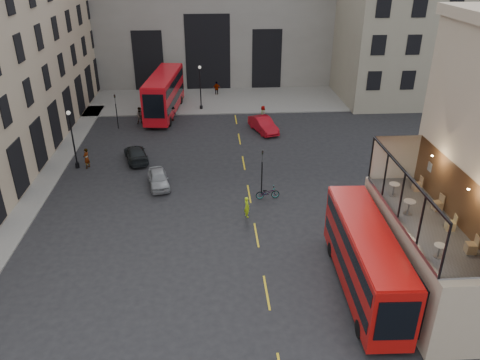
{
  "coord_description": "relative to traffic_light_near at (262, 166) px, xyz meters",
  "views": [
    {
      "loc": [
        -4.95,
        -21.01,
        17.88
      ],
      "look_at": [
        -2.97,
        8.57,
        3.0
      ],
      "focal_mm": 35.0,
      "sensor_mm": 36.0,
      "label": 1
    }
  ],
  "objects": [
    {
      "name": "traffic_light_near",
      "position": [
        0.0,
        0.0,
        0.0
      ],
      "size": [
        0.16,
        0.2,
        3.8
      ],
      "color": "black",
      "rests_on": "ground"
    },
    {
      "name": "cafe_table_mid",
      "position": [
        6.8,
        -11.4,
        2.72
      ],
      "size": [
        0.66,
        0.66,
        0.82
      ],
      "color": "beige",
      "rests_on": "cafe_floor"
    },
    {
      "name": "pavement_far",
      "position": [
        -5.0,
        26.0,
        -2.36
      ],
      "size": [
        40.0,
        12.0,
        0.12
      ],
      "primitive_type": "cube",
      "color": "slate",
      "rests_on": "ground"
    },
    {
      "name": "bus_near",
      "position": [
        4.5,
        -12.07,
        -0.1
      ],
      "size": [
        2.72,
        10.44,
        4.14
      ],
      "color": "#B30F0C",
      "rests_on": "ground"
    },
    {
      "name": "pedestrian_c",
      "position": [
        -2.96,
        28.0,
        -1.51
      ],
      "size": [
        1.11,
        0.54,
        1.84
      ],
      "primitive_type": "imported",
      "rotation": [
        0.0,
        0.0,
        3.23
      ],
      "color": "gray",
      "rests_on": "ground"
    },
    {
      "name": "cafe_table_far",
      "position": [
        6.75,
        -9.25,
        2.69
      ],
      "size": [
        0.62,
        0.62,
        0.78
      ],
      "color": "white",
      "rests_on": "cafe_floor"
    },
    {
      "name": "pedestrian_b",
      "position": [
        -8.18,
        18.23,
        -1.6
      ],
      "size": [
        1.08,
        1.23,
        1.65
      ],
      "primitive_type": "imported",
      "rotation": [
        0.0,
        0.0,
        1.02
      ],
      "color": "gray",
      "rests_on": "ground"
    },
    {
      "name": "pedestrian_d",
      "position": [
        2.04,
        17.5,
        -1.56
      ],
      "size": [
        0.72,
        0.94,
        1.74
      ],
      "primitive_type": "imported",
      "rotation": [
        0.0,
        0.0,
        1.78
      ],
      "color": "gray",
      "rests_on": "ground"
    },
    {
      "name": "cyclist",
      "position": [
        -1.47,
        -3.49,
        -1.62
      ],
      "size": [
        0.56,
        0.69,
        1.62
      ],
      "primitive_type": "imported",
      "rotation": [
        0.0,
        0.0,
        1.91
      ],
      "color": "#B6E117",
      "rests_on": "ground"
    },
    {
      "name": "car_c",
      "position": [
        -10.9,
        7.23,
        -1.77
      ],
      "size": [
        2.98,
        4.82,
        1.3
      ],
      "primitive_type": "imported",
      "rotation": [
        0.0,
        0.0,
        3.42
      ],
      "color": "black",
      "rests_on": "ground"
    },
    {
      "name": "ground",
      "position": [
        1.0,
        -12.0,
        -2.42
      ],
      "size": [
        140.0,
        140.0,
        0.0
      ],
      "primitive_type": "plane",
      "color": "black",
      "rests_on": "ground"
    },
    {
      "name": "cafe_chair_b",
      "position": [
        8.38,
        -13.1,
        2.44
      ],
      "size": [
        0.5,
        0.5,
        0.89
      ],
      "color": "#DEC080",
      "rests_on": "cafe_floor"
    },
    {
      "name": "car_b",
      "position": [
        1.7,
        13.97,
        -1.65
      ],
      "size": [
        3.08,
        5.0,
        1.56
      ],
      "primitive_type": "imported",
      "rotation": [
        0.0,
        0.0,
        0.33
      ],
      "color": "#9C0914",
      "rests_on": "ground"
    },
    {
      "name": "pedestrian_e",
      "position": [
        -15.08,
        5.94,
        -1.49
      ],
      "size": [
        0.68,
        0.8,
        1.86
      ],
      "primitive_type": "imported",
      "rotation": [
        0.0,
        0.0,
        4.3
      ],
      "color": "gray",
      "rests_on": "ground"
    },
    {
      "name": "cafe_floor",
      "position": [
        7.5,
        -12.0,
        2.12
      ],
      "size": [
        3.0,
        10.0,
        0.1
      ],
      "primitive_type": "cube",
      "color": "slate",
      "rests_on": "host_frontage"
    },
    {
      "name": "bicycle",
      "position": [
        0.39,
        -0.83,
        -1.93
      ],
      "size": [
        1.93,
        0.81,
        0.99
      ],
      "primitive_type": "imported",
      "rotation": [
        0.0,
        0.0,
        1.65
      ],
      "color": "gray",
      "rests_on": "ground"
    },
    {
      "name": "cafe_chair_a",
      "position": [
        8.41,
        -15.16,
        2.46
      ],
      "size": [
        0.52,
        0.52,
        0.95
      ],
      "color": "tan",
      "rests_on": "cafe_floor"
    },
    {
      "name": "cafe_chair_d",
      "position": [
        8.44,
        -8.69,
        2.45
      ],
      "size": [
        0.47,
        0.47,
        0.91
      ],
      "color": "tan",
      "rests_on": "cafe_floor"
    },
    {
      "name": "cafe_table_near",
      "position": [
        6.69,
        -15.4,
        2.62
      ],
      "size": [
        0.54,
        0.54,
        0.68
      ],
      "color": "white",
      "rests_on": "cafe_floor"
    },
    {
      "name": "street_lamp_b",
      "position": [
        -5.0,
        22.0,
        -0.03
      ],
      "size": [
        0.36,
        0.36,
        5.33
      ],
      "color": "black",
      "rests_on": "ground"
    },
    {
      "name": "gateway",
      "position": [
        -4.0,
        35.99,
        6.96
      ],
      "size": [
        35.0,
        10.6,
        18.0
      ],
      "color": "gray",
      "rests_on": "ground"
    },
    {
      "name": "cafe_chair_c",
      "position": [
        8.61,
        -11.06,
        2.46
      ],
      "size": [
        0.54,
        0.54,
        0.95
      ],
      "color": "tan",
      "rests_on": "cafe_floor"
    },
    {
      "name": "car_a",
      "position": [
        -8.37,
        1.9,
        -1.76
      ],
      "size": [
        2.31,
        4.11,
        1.32
      ],
      "primitive_type": "imported",
      "rotation": [
        0.0,
        0.0,
        0.2
      ],
      "color": "gray",
      "rests_on": "ground"
    },
    {
      "name": "street_lamp_a",
      "position": [
        -16.0,
        6.0,
        -0.03
      ],
      "size": [
        0.36,
        0.36,
        5.33
      ],
      "color": "black",
      "rests_on": "ground"
    },
    {
      "name": "host_frontage",
      "position": [
        7.5,
        -12.0,
        -0.17
      ],
      "size": [
        3.0,
        11.0,
        4.5
      ],
      "primitive_type": "cube",
      "color": "tan",
      "rests_on": "ground"
    },
    {
      "name": "traffic_light_far",
      "position": [
        -14.0,
        16.0,
        0.0
      ],
      "size": [
        0.16,
        0.2,
        3.8
      ],
      "color": "black",
      "rests_on": "ground"
    },
    {
      "name": "bus_far",
      "position": [
        -9.2,
        20.65,
        0.23
      ],
      "size": [
        3.97,
        12.08,
        4.73
      ],
      "color": "red",
      "rests_on": "ground"
    },
    {
      "name": "pedestrian_a",
      "position": [
        -11.69,
        17.29,
        -1.46
      ],
      "size": [
        1.06,
        0.89,
        1.94
      ],
      "primitive_type": "imported",
      "rotation": [
        0.0,
        0.0,
        0.18
      ],
      "color": "gray",
      "rests_on": "ground"
    },
    {
      "name": "building_right",
      "position": [
        21.0,
        27.97,
        7.97
      ],
      "size": [
        16.6,
        18.6,
        20.0
      ],
      "color": "gray",
      "rests_on": "ground"
    }
  ]
}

